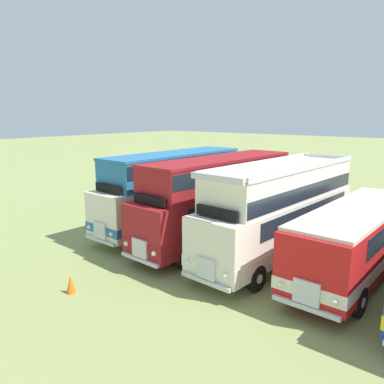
# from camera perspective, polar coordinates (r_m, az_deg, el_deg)

# --- Properties ---
(ground_plane) EXTENTS (200.00, 200.00, 0.00)m
(ground_plane) POSITION_cam_1_polar(r_m,az_deg,el_deg) (17.65, 23.25, -11.56)
(ground_plane) COLOR #8C9956
(bus_first_in_row) EXTENTS (2.84, 10.46, 4.49)m
(bus_first_in_row) POSITION_cam_1_polar(r_m,az_deg,el_deg) (22.13, -2.79, 0.72)
(bus_first_in_row) COLOR silver
(bus_first_in_row) RESTS_ON ground
(bus_second_in_row) EXTENTS (3.13, 10.84, 4.49)m
(bus_second_in_row) POSITION_cam_1_polar(r_m,az_deg,el_deg) (19.74, 4.12, -0.65)
(bus_second_in_row) COLOR maroon
(bus_second_in_row) RESTS_ON ground
(bus_third_in_row) EXTENTS (3.17, 10.91, 4.52)m
(bus_third_in_row) POSITION_cam_1_polar(r_m,az_deg,el_deg) (18.13, 13.34, -2.42)
(bus_third_in_row) COLOR silver
(bus_third_in_row) RESTS_ON ground
(bus_fourth_in_row) EXTENTS (2.86, 9.79, 2.99)m
(bus_fourth_in_row) POSITION_cam_1_polar(r_m,az_deg,el_deg) (17.04, 23.71, -6.15)
(bus_fourth_in_row) COLOR red
(bus_fourth_in_row) RESTS_ON ground
(cone_near_end) EXTENTS (0.36, 0.36, 0.71)m
(cone_near_end) POSITION_cam_1_polar(r_m,az_deg,el_deg) (15.44, -17.83, -13.10)
(cone_near_end) COLOR orange
(cone_near_end) RESTS_ON ground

